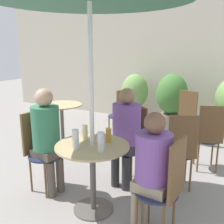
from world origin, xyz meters
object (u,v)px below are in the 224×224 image
at_px(bistro_chair_0, 167,183).
at_px(seated_person_2, 47,132).
at_px(bistro_chair_2, 39,145).
at_px(beer_glass_0, 109,135).
at_px(potted_plant_1, 172,100).
at_px(beer_glass_3, 101,142).
at_px(beer_glass_2, 76,139).
at_px(bistro_chair_5, 209,133).
at_px(seated_person_0, 152,164).
at_px(beer_glass_1, 85,132).
at_px(bistro_chair_3, 189,112).
at_px(potted_plant_0, 135,98).
at_px(bistro_chair_6, 122,111).
at_px(cafe_table_near, 93,162).
at_px(seated_person_1, 126,129).
at_px(bistro_chair_4, 181,147).
at_px(cafe_table_far, 62,115).
at_px(bistro_chair_1, 132,138).

height_order(bistro_chair_0, seated_person_2, seated_person_2).
bearing_deg(bistro_chair_2, seated_person_2, -90.00).
xyz_separation_m(beer_glass_0, potted_plant_1, (-0.20, 2.87, -0.15)).
bearing_deg(beer_glass_3, beer_glass_2, -162.85).
distance_m(bistro_chair_5, seated_person_2, 2.10).
height_order(seated_person_0, beer_glass_2, seated_person_0).
bearing_deg(beer_glass_1, potted_plant_1, 88.98).
relative_size(bistro_chair_5, beer_glass_1, 6.08).
distance_m(bistro_chair_3, bistro_chair_5, 1.15).
distance_m(beer_glass_3, potted_plant_0, 3.44).
height_order(bistro_chair_0, bistro_chair_6, same).
distance_m(cafe_table_near, bistro_chair_5, 1.72).
bearing_deg(seated_person_2, seated_person_1, -45.08).
bearing_deg(bistro_chair_3, potted_plant_0, -13.53).
relative_size(bistro_chair_2, bistro_chair_6, 1.00).
xyz_separation_m(bistro_chair_5, beer_glass_2, (-0.95, -1.65, 0.26)).
distance_m(seated_person_0, beer_glass_1, 0.82).
height_order(cafe_table_near, bistro_chair_4, bistro_chair_4).
distance_m(bistro_chair_3, beer_glass_1, 2.49).
xyz_separation_m(beer_glass_2, potted_plant_0, (-0.89, 3.32, -0.23)).
distance_m(bistro_chair_2, beer_glass_1, 0.69).
xyz_separation_m(bistro_chair_5, potted_plant_0, (-1.84, 1.67, 0.03)).
bearing_deg(bistro_chair_2, seated_person_1, -50.91).
bearing_deg(seated_person_1, seated_person_0, -45.00).
distance_m(cafe_table_far, beer_glass_3, 2.22).
xyz_separation_m(bistro_chair_0, bistro_chair_3, (-0.42, 2.58, 0.00)).
distance_m(beer_glass_1, beer_glass_3, 0.36).
bearing_deg(cafe_table_far, bistro_chair_2, -60.64).
height_order(cafe_table_near, bistro_chair_3, bistro_chair_3).
distance_m(seated_person_2, beer_glass_2, 0.61).
xyz_separation_m(bistro_chair_3, seated_person_0, (0.27, -2.57, 0.13)).
bearing_deg(bistro_chair_5, bistro_chair_0, 64.47).
relative_size(bistro_chair_5, seated_person_0, 0.82).
relative_size(seated_person_2, beer_glass_3, 6.69).
bearing_deg(beer_glass_0, cafe_table_far, 143.54).
height_order(bistro_chair_0, seated_person_1, seated_person_1).
bearing_deg(beer_glass_2, seated_person_2, 159.14).
bearing_deg(potted_plant_0, bistro_chair_4, -54.98).
relative_size(seated_person_0, beer_glass_2, 5.97).
relative_size(cafe_table_far, potted_plant_0, 0.65).
bearing_deg(cafe_table_near, beer_glass_1, 147.74).
height_order(cafe_table_near, bistro_chair_0, bistro_chair_0).
height_order(cafe_table_far, bistro_chair_6, bistro_chair_6).
distance_m(cafe_table_near, beer_glass_3, 0.33).
bearing_deg(seated_person_0, cafe_table_near, -90.00).
bearing_deg(seated_person_1, bistro_chair_0, -39.09).
bearing_deg(seated_person_2, potted_plant_1, -5.70).
bearing_deg(bistro_chair_1, beer_glass_1, -102.72).
relative_size(seated_person_2, beer_glass_1, 7.92).
relative_size(cafe_table_far, beer_glass_3, 3.93).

